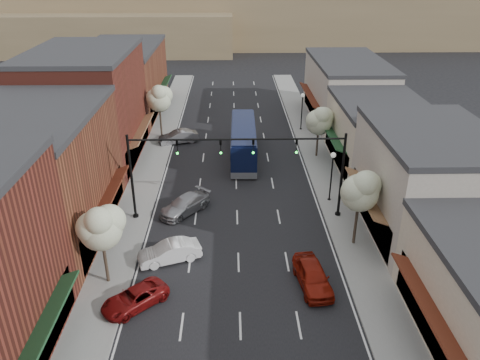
{
  "coord_description": "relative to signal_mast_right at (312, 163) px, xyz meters",
  "views": [
    {
      "loc": [
        -0.41,
        -24.03,
        18.93
      ],
      "look_at": [
        0.27,
        10.21,
        2.2
      ],
      "focal_mm": 35.0,
      "sensor_mm": 36.0,
      "label": 1
    }
  ],
  "objects": [
    {
      "name": "signal_mast_left",
      "position": [
        -11.24,
        0.0,
        0.0
      ],
      "size": [
        8.22,
        0.46,
        7.0
      ],
      "color": "black",
      "rests_on": "ground"
    },
    {
      "name": "tree_left_far",
      "position": [
        -13.87,
        17.95,
        -0.02
      ],
      "size": [
        2.85,
        2.65,
        6.13
      ],
      "color": "#47382B",
      "rests_on": "ground"
    },
    {
      "name": "tree_right_near",
      "position": [
        2.73,
        -4.05,
        -0.17
      ],
      "size": [
        2.85,
        2.65,
        5.95
      ],
      "color": "#47382B",
      "rests_on": "ground"
    },
    {
      "name": "bldg_right_far",
      "position": [
        8.09,
        24.0,
        -0.96
      ],
      "size": [
        9.14,
        16.1,
        7.4
      ],
      "color": "#B6A99C",
      "rests_on": "ground"
    },
    {
      "name": "bldg_right_midfar",
      "position": [
        8.08,
        10.0,
        -1.46
      ],
      "size": [
        9.14,
        12.1,
        6.4
      ],
      "color": "beige",
      "rests_on": "ground"
    },
    {
      "name": "parked_car_b",
      "position": [
        -10.28,
        -5.71,
        -3.93
      ],
      "size": [
        4.46,
        2.82,
        1.39
      ],
      "primitive_type": "imported",
      "rotation": [
        0.0,
        0.0,
        -1.22
      ],
      "color": "white",
      "rests_on": "ground"
    },
    {
      "name": "hill_near",
      "position": [
        -30.62,
        70.0,
        -0.62
      ],
      "size": [
        50.0,
        20.0,
        8.0
      ],
      "primitive_type": "cube",
      "color": "#7A6647",
      "rests_on": "ground"
    },
    {
      "name": "ground",
      "position": [
        -5.62,
        -8.0,
        -4.62
      ],
      "size": [
        160.0,
        160.0,
        0.0
      ],
      "primitive_type": "plane",
      "color": "black",
      "rests_on": "ground"
    },
    {
      "name": "bldg_left_midnear",
      "position": [
        -19.85,
        -2.0,
        0.03
      ],
      "size": [
        10.14,
        14.1,
        9.4
      ],
      "color": "brown",
      "rests_on": "ground"
    },
    {
      "name": "red_hatchback",
      "position": [
        -1.03,
        -8.55,
        -3.86
      ],
      "size": [
        2.36,
        4.64,
        1.52
      ],
      "primitive_type": "imported",
      "rotation": [
        0.0,
        0.0,
        0.13
      ],
      "color": "maroon",
      "rests_on": "ground"
    },
    {
      "name": "parked_car_c",
      "position": [
        -9.82,
        0.88,
        -3.94
      ],
      "size": [
        4.47,
        4.79,
        1.35
      ],
      "primitive_type": "imported",
      "rotation": [
        0.0,
        0.0,
        -0.7
      ],
      "color": "#98989D",
      "rests_on": "ground"
    },
    {
      "name": "hill_far",
      "position": [
        -5.62,
        82.0,
        1.38
      ],
      "size": [
        120.0,
        30.0,
        12.0
      ],
      "primitive_type": "cube",
      "color": "#7A6647",
      "rests_on": "ground"
    },
    {
      "name": "lamp_post_far",
      "position": [
        2.18,
        20.0,
        -1.62
      ],
      "size": [
        0.44,
        0.44,
        4.44
      ],
      "color": "black",
      "rests_on": "ground"
    },
    {
      "name": "coach_bus",
      "position": [
        -4.82,
        12.06,
        -2.84
      ],
      "size": [
        2.64,
        11.17,
        3.41
      ],
      "rotation": [
        0.0,
        0.0,
        -0.02
      ],
      "color": "#0D1434",
      "rests_on": "ground"
    },
    {
      "name": "bldg_left_far",
      "position": [
        -19.84,
        28.0,
        -0.46
      ],
      "size": [
        10.14,
        18.1,
        8.4
      ],
      "color": "brown",
      "rests_on": "ground"
    },
    {
      "name": "curb_left",
      "position": [
        -12.62,
        10.5,
        -4.55
      ],
      "size": [
        0.25,
        73.0,
        0.17
      ],
      "primitive_type": "cube",
      "color": "gray",
      "rests_on": "ground"
    },
    {
      "name": "bldg_right_midnear",
      "position": [
        8.1,
        -2.0,
        -0.72
      ],
      "size": [
        9.14,
        12.1,
        7.9
      ],
      "color": "#B6A99C",
      "rests_on": "ground"
    },
    {
      "name": "parked_car_e",
      "position": [
        -11.82,
        16.18,
        -3.91
      ],
      "size": [
        4.56,
        2.89,
        1.42
      ],
      "primitive_type": "imported",
      "rotation": [
        0.0,
        0.0,
        -1.22
      ],
      "color": "gray",
      "rests_on": "ground"
    },
    {
      "name": "parked_car_a",
      "position": [
        -11.82,
        -10.21,
        -4.06
      ],
      "size": [
        4.26,
        4.11,
        1.13
      ],
      "primitive_type": "imported",
      "rotation": [
        0.0,
        0.0,
        -0.83
      ],
      "color": "maroon",
      "rests_on": "ground"
    },
    {
      "name": "signal_mast_right",
      "position": [
        0.0,
        0.0,
        0.0
      ],
      "size": [
        8.22,
        0.46,
        7.0
      ],
      "color": "black",
      "rests_on": "ground"
    },
    {
      "name": "sidewalk_right",
      "position": [
        2.78,
        10.5,
        -4.55
      ],
      "size": [
        2.8,
        73.0,
        0.15
      ],
      "primitive_type": "cube",
      "color": "gray",
      "rests_on": "ground"
    },
    {
      "name": "tree_left_near",
      "position": [
        -13.87,
        -8.05,
        -0.4
      ],
      "size": [
        2.85,
        2.65,
        5.69
      ],
      "color": "#47382B",
      "rests_on": "ground"
    },
    {
      "name": "bldg_left_midfar",
      "position": [
        -19.86,
        12.0,
        0.78
      ],
      "size": [
        10.14,
        14.1,
        10.9
      ],
      "color": "maroon",
      "rests_on": "ground"
    },
    {
      "name": "lamp_post_near",
      "position": [
        2.18,
        2.5,
        -1.62
      ],
      "size": [
        0.44,
        0.44,
        4.44
      ],
      "color": "black",
      "rests_on": "ground"
    },
    {
      "name": "sidewalk_left",
      "position": [
        -14.02,
        10.5,
        -4.55
      ],
      "size": [
        2.8,
        73.0,
        0.15
      ],
      "primitive_type": "cube",
      "color": "gray",
      "rests_on": "ground"
    },
    {
      "name": "curb_right",
      "position": [
        1.38,
        10.5,
        -4.55
      ],
      "size": [
        0.25,
        73.0,
        0.17
      ],
      "primitive_type": "cube",
      "color": "gray",
      "rests_on": "ground"
    },
    {
      "name": "tree_right_far",
      "position": [
        2.73,
        11.95,
        -0.63
      ],
      "size": [
        2.85,
        2.65,
        5.43
      ],
      "color": "#47382B",
      "rests_on": "ground"
    }
  ]
}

